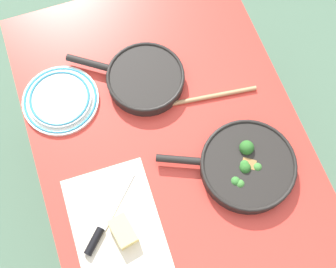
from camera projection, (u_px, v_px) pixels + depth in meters
name	position (u px, v px, depth m)	size (l,w,h in m)	color
ground_plane	(168.00, 193.00, 2.19)	(14.00, 14.00, 0.00)	#51755B
dining_table_red	(168.00, 145.00, 1.59)	(1.24, 0.86, 0.73)	red
skillet_broccoli	(247.00, 165.00, 1.44)	(0.30, 0.41, 0.07)	black
skillet_eggs	(145.00, 78.00, 1.56)	(0.30, 0.37, 0.05)	black
wooden_spoon	(186.00, 101.00, 1.55)	(0.08, 0.39, 0.02)	tan
parchment_sheet	(117.00, 229.00, 1.40)	(0.40, 0.27, 0.00)	silver
grater_knife	(103.00, 225.00, 1.40)	(0.22, 0.21, 0.02)	silver
cheese_block	(123.00, 231.00, 1.38)	(0.10, 0.07, 0.04)	#EFD67A
dinner_plate_stack	(60.00, 99.00, 1.55)	(0.26, 0.26, 0.03)	silver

